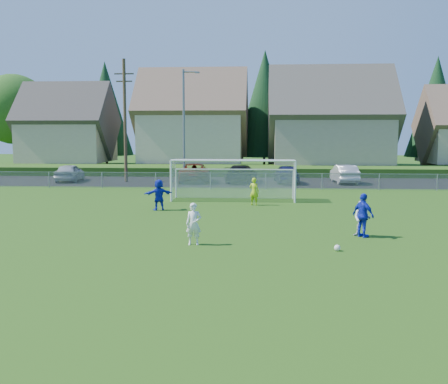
{
  "coord_description": "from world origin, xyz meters",
  "views": [
    {
      "loc": [
        1.69,
        -15.52,
        4.1
      ],
      "look_at": [
        0.0,
        8.0,
        1.4
      ],
      "focal_mm": 42.0,
      "sensor_mm": 36.0,
      "label": 1
    }
  ],
  "objects_px": {
    "car_d": "(241,174)",
    "soccer_goal": "(234,173)",
    "soccer_ball": "(337,248)",
    "car_c": "(195,173)",
    "player_white_a": "(194,224)",
    "player_blue_a": "(363,215)",
    "player_blue_b": "(159,195)",
    "player_white_b": "(362,219)",
    "car_a": "(70,173)",
    "goalkeeper": "(254,191)",
    "car_f": "(344,174)",
    "car_e": "(287,174)"
  },
  "relations": [
    {
      "from": "player_blue_b",
      "to": "soccer_ball",
      "type": "bearing_deg",
      "value": 103.85
    },
    {
      "from": "player_white_a",
      "to": "soccer_goal",
      "type": "relative_size",
      "value": 0.21
    },
    {
      "from": "car_c",
      "to": "soccer_goal",
      "type": "bearing_deg",
      "value": 102.48
    },
    {
      "from": "player_white_b",
      "to": "car_e",
      "type": "distance_m",
      "value": 21.79
    },
    {
      "from": "player_blue_b",
      "to": "car_f",
      "type": "height_order",
      "value": "player_blue_b"
    },
    {
      "from": "soccer_ball",
      "to": "soccer_goal",
      "type": "xyz_separation_m",
      "value": [
        -4.34,
        13.52,
        1.52
      ]
    },
    {
      "from": "soccer_ball",
      "to": "player_blue_a",
      "type": "bearing_deg",
      "value": 61.91
    },
    {
      "from": "soccer_ball",
      "to": "car_f",
      "type": "relative_size",
      "value": 0.05
    },
    {
      "from": "car_e",
      "to": "soccer_goal",
      "type": "bearing_deg",
      "value": 67.66
    },
    {
      "from": "soccer_ball",
      "to": "car_e",
      "type": "xyz_separation_m",
      "value": [
        -0.62,
        24.32,
        0.65
      ]
    },
    {
      "from": "player_white_a",
      "to": "goalkeeper",
      "type": "xyz_separation_m",
      "value": [
        2.05,
        10.63,
        0.01
      ]
    },
    {
      "from": "player_blue_b",
      "to": "car_e",
      "type": "distance_m",
      "value": 16.99
    },
    {
      "from": "player_blue_a",
      "to": "car_e",
      "type": "relative_size",
      "value": 0.39
    },
    {
      "from": "player_white_a",
      "to": "player_blue_b",
      "type": "bearing_deg",
      "value": 107.31
    },
    {
      "from": "goalkeeper",
      "to": "car_f",
      "type": "height_order",
      "value": "goalkeeper"
    },
    {
      "from": "car_a",
      "to": "car_c",
      "type": "relative_size",
      "value": 0.78
    },
    {
      "from": "player_white_b",
      "to": "car_d",
      "type": "xyz_separation_m",
      "value": [
        -5.63,
        21.88,
        0.01
      ]
    },
    {
      "from": "car_c",
      "to": "car_d",
      "type": "distance_m",
      "value": 3.9
    },
    {
      "from": "player_blue_b",
      "to": "car_e",
      "type": "height_order",
      "value": "player_blue_b"
    },
    {
      "from": "car_a",
      "to": "car_d",
      "type": "xyz_separation_m",
      "value": [
        14.36,
        -0.06,
        -0.01
      ]
    },
    {
      "from": "goalkeeper",
      "to": "car_a",
      "type": "xyz_separation_m",
      "value": [
        -15.61,
        13.28,
        -0.05
      ]
    },
    {
      "from": "player_white_a",
      "to": "goalkeeper",
      "type": "relative_size",
      "value": 0.99
    },
    {
      "from": "soccer_goal",
      "to": "player_blue_b",
      "type": "bearing_deg",
      "value": -129.58
    },
    {
      "from": "player_white_b",
      "to": "car_a",
      "type": "relative_size",
      "value": 0.33
    },
    {
      "from": "player_white_a",
      "to": "car_e",
      "type": "height_order",
      "value": "player_white_a"
    },
    {
      "from": "player_blue_a",
      "to": "player_blue_b",
      "type": "bearing_deg",
      "value": 17.34
    },
    {
      "from": "player_blue_b",
      "to": "car_f",
      "type": "relative_size",
      "value": 0.36
    },
    {
      "from": "player_white_b",
      "to": "goalkeeper",
      "type": "height_order",
      "value": "goalkeeper"
    },
    {
      "from": "player_white_a",
      "to": "car_c",
      "type": "xyz_separation_m",
      "value": [
        -3.08,
        24.23,
        -0.01
      ]
    },
    {
      "from": "player_white_a",
      "to": "player_blue_a",
      "type": "relative_size",
      "value": 0.89
    },
    {
      "from": "player_blue_a",
      "to": "car_e",
      "type": "height_order",
      "value": "player_blue_a"
    },
    {
      "from": "car_a",
      "to": "car_e",
      "type": "relative_size",
      "value": 0.97
    },
    {
      "from": "player_white_b",
      "to": "player_blue_b",
      "type": "height_order",
      "value": "player_blue_b"
    },
    {
      "from": "car_a",
      "to": "player_white_b",
      "type": "bearing_deg",
      "value": 126.77
    },
    {
      "from": "soccer_ball",
      "to": "player_blue_a",
      "type": "height_order",
      "value": "player_blue_a"
    },
    {
      "from": "goalkeeper",
      "to": "car_f",
      "type": "bearing_deg",
      "value": -94.13
    },
    {
      "from": "player_white_b",
      "to": "car_a",
      "type": "height_order",
      "value": "car_a"
    },
    {
      "from": "player_white_a",
      "to": "player_blue_a",
      "type": "distance_m",
      "value": 6.7
    },
    {
      "from": "player_white_a",
      "to": "player_blue_a",
      "type": "height_order",
      "value": "player_blue_a"
    },
    {
      "from": "goalkeeper",
      "to": "car_c",
      "type": "relative_size",
      "value": 0.28
    },
    {
      "from": "car_c",
      "to": "car_e",
      "type": "xyz_separation_m",
      "value": [
        7.57,
        -0.55,
        -0.01
      ]
    },
    {
      "from": "player_white_a",
      "to": "player_blue_b",
      "type": "relative_size",
      "value": 0.94
    },
    {
      "from": "player_blue_a",
      "to": "player_white_a",
      "type": "bearing_deg",
      "value": 68.36
    },
    {
      "from": "car_d",
      "to": "soccer_goal",
      "type": "xyz_separation_m",
      "value": [
        -0.04,
        -10.97,
        0.9
      ]
    },
    {
      "from": "soccer_ball",
      "to": "car_d",
      "type": "bearing_deg",
      "value": 99.96
    },
    {
      "from": "soccer_ball",
      "to": "car_c",
      "type": "bearing_deg",
      "value": 108.21
    },
    {
      "from": "car_a",
      "to": "soccer_goal",
      "type": "xyz_separation_m",
      "value": [
        14.32,
        -11.03,
        0.89
      ]
    },
    {
      "from": "player_blue_b",
      "to": "car_e",
      "type": "xyz_separation_m",
      "value": [
        7.43,
        15.28,
        -0.06
      ]
    },
    {
      "from": "car_f",
      "to": "soccer_goal",
      "type": "relative_size",
      "value": 0.61
    },
    {
      "from": "car_a",
      "to": "goalkeeper",
      "type": "bearing_deg",
      "value": 134.06
    }
  ]
}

